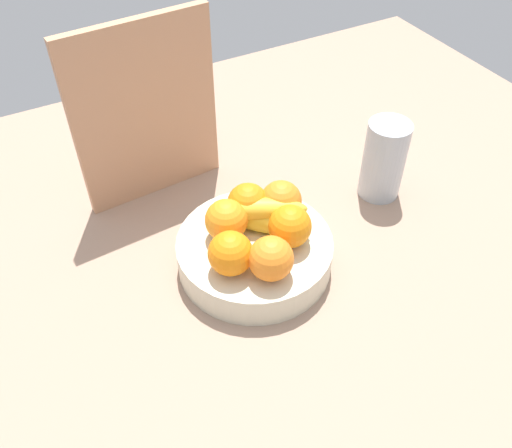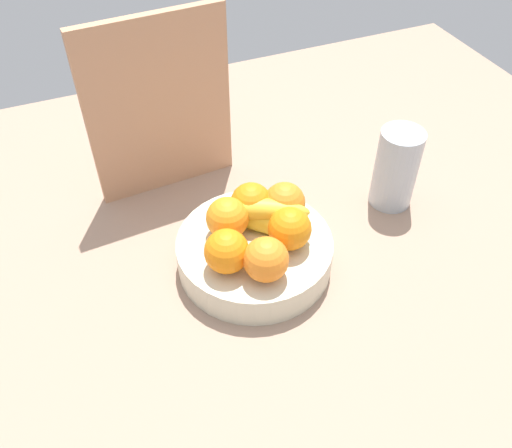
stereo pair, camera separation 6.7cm
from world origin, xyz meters
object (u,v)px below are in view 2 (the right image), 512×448
(fruit_bowl, at_px, (256,252))
(orange_front_left, at_px, (266,260))
(orange_center, at_px, (284,203))
(orange_top_stack, at_px, (227,251))
(thermos_tumbler, at_px, (396,168))
(orange_back_left, at_px, (251,203))
(orange_back_right, at_px, (227,218))
(orange_front_right, at_px, (290,229))
(cutting_board, at_px, (160,108))
(banana_bunch, at_px, (263,215))

(fruit_bowl, height_order, orange_front_left, orange_front_left)
(fruit_bowl, height_order, orange_center, orange_center)
(orange_center, height_order, orange_top_stack, same)
(orange_center, relative_size, thermos_tumbler, 0.45)
(orange_front_left, relative_size, thermos_tumbler, 0.45)
(orange_back_left, xyz_separation_m, orange_back_right, (-0.05, -0.02, 0.00))
(orange_back_left, bearing_deg, orange_front_right, -67.02)
(orange_front_left, xyz_separation_m, cutting_board, (-0.06, 0.36, 0.08))
(orange_front_right, height_order, banana_bunch, orange_front_right)
(orange_back_right, bearing_deg, orange_top_stack, -111.24)
(orange_center, xyz_separation_m, orange_back_left, (-0.05, 0.02, 0.00))
(cutting_board, bearing_deg, orange_center, -63.30)
(fruit_bowl, distance_m, orange_back_right, 0.08)
(orange_center, bearing_deg, thermos_tumbler, 4.97)
(orange_front_left, height_order, thermos_tumbler, thermos_tumbler)
(fruit_bowl, bearing_deg, orange_front_left, -101.00)
(banana_bunch, height_order, thermos_tumbler, thermos_tumbler)
(fruit_bowl, height_order, orange_back_right, orange_back_right)
(orange_center, xyz_separation_m, orange_top_stack, (-0.13, -0.07, 0.00))
(fruit_bowl, height_order, orange_front_right, orange_front_right)
(orange_back_right, bearing_deg, orange_center, -0.82)
(fruit_bowl, xyz_separation_m, orange_front_right, (0.05, -0.03, 0.07))
(orange_back_left, xyz_separation_m, thermos_tumbler, (0.30, 0.00, -0.01))
(orange_front_left, relative_size, orange_front_right, 1.00)
(orange_center, relative_size, banana_bunch, 0.44)
(orange_center, bearing_deg, orange_back_left, 158.54)
(fruit_bowl, xyz_separation_m, orange_back_right, (-0.04, 0.03, 0.07))
(orange_center, distance_m, thermos_tumbler, 0.25)
(orange_top_stack, distance_m, banana_bunch, 0.11)
(orange_front_left, relative_size, orange_back_left, 1.00)
(orange_front_right, distance_m, banana_bunch, 0.06)
(orange_center, height_order, thermos_tumbler, thermos_tumbler)
(orange_center, height_order, orange_back_left, same)
(orange_top_stack, xyz_separation_m, cutting_board, (-0.01, 0.32, 0.08))
(orange_front_left, bearing_deg, orange_back_left, 77.84)
(orange_back_right, bearing_deg, cutting_board, 99.28)
(orange_front_right, xyz_separation_m, orange_center, (0.02, 0.06, 0.00))
(orange_front_left, distance_m, orange_back_left, 0.14)
(banana_bunch, bearing_deg, orange_center, 11.43)
(orange_back_right, relative_size, banana_bunch, 0.44)
(orange_back_left, height_order, thermos_tumbler, thermos_tumbler)
(banana_bunch, bearing_deg, orange_back_right, 169.98)
(thermos_tumbler, bearing_deg, orange_center, -175.03)
(banana_bunch, distance_m, thermos_tumbler, 0.29)
(cutting_board, relative_size, thermos_tumbler, 2.19)
(orange_front_left, xyz_separation_m, orange_front_right, (0.06, 0.05, 0.00))
(orange_center, distance_m, orange_back_left, 0.06)
(orange_front_left, xyz_separation_m, orange_back_right, (-0.02, 0.11, 0.00))
(orange_back_right, bearing_deg, orange_back_left, 20.94)
(orange_front_right, bearing_deg, banana_bunch, 116.65)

